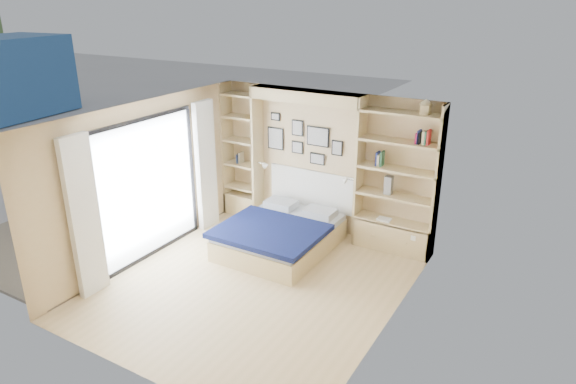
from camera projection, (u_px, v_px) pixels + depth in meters
The scene contains 8 objects.
ground at pixel (255, 284), 7.52m from camera, with size 4.50×4.50×0.00m, color #D0B27F.
room_shell at pixel (285, 180), 8.53m from camera, with size 4.50×4.50×4.50m.
bed at pixel (281, 234), 8.49m from camera, with size 1.64×2.08×1.07m.
photo_gallery at pixel (302, 140), 8.94m from camera, with size 1.48×0.02×0.82m.
reading_lamps at pixel (303, 172), 8.87m from camera, with size 1.92×0.12×0.15m.
shelf_decor at pixel (384, 149), 8.05m from camera, with size 3.52×0.23×2.03m.
deck at pixel (88, 231), 9.21m from camera, with size 3.20×4.00×0.05m, color #675C4C.
deck_chair at pixel (109, 218), 8.93m from camera, with size 0.68×0.82×0.72m.
Camera 1 is at (3.71, -5.38, 3.97)m, focal length 32.00 mm.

